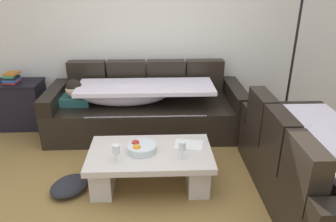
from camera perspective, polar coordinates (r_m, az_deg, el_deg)
name	(u,v)px	position (r m, az deg, el deg)	size (l,w,h in m)	color
ground_plane	(151,213)	(2.99, -3.14, -17.70)	(14.00, 14.00, 0.00)	olive
back_wall	(150,23)	(4.45, -3.26, 15.40)	(9.00, 0.10, 2.70)	silver
couch_along_wall	(143,108)	(4.22, -4.46, 0.46)	(2.52, 0.92, 0.88)	black
couch_near_window	(314,169)	(3.23, 24.60, -9.35)	(0.92, 1.86, 0.88)	black
coffee_table	(150,164)	(3.19, -3.20, -9.41)	(1.20, 0.68, 0.38)	beige
fruit_bowl	(141,148)	(3.10, -4.86, -6.59)	(0.28, 0.28, 0.10)	silver
wine_glass_near_left	(116,150)	(2.94, -9.26, -6.89)	(0.07, 0.07, 0.17)	silver
wine_glass_near_right	(182,147)	(2.96, 2.55, -6.37)	(0.07, 0.07, 0.17)	silver
open_magazine	(189,145)	(3.22, 3.73, -6.05)	(0.28, 0.21, 0.01)	white
side_cabinet	(17,105)	(4.81, -25.39, 1.05)	(0.72, 0.44, 0.64)	black
book_stack_on_cabinet	(12,78)	(4.70, -26.19, 5.38)	(0.19, 0.22, 0.13)	red
floor_lamp	(292,46)	(4.45, 21.38, 10.82)	(0.33, 0.31, 1.95)	black
crumpled_garment	(70,186)	(3.33, -17.21, -12.68)	(0.40, 0.32, 0.12)	#232328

